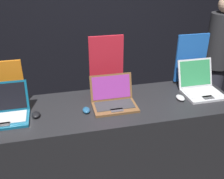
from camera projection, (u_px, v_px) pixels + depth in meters
name	position (u px, v px, depth m)	size (l,w,h in m)	color
wall_back	(85.00, 16.00, 3.38)	(8.00, 0.05, 2.80)	black
display_counter	(112.00, 149.00, 2.46)	(2.17, 0.67, 0.95)	black
laptop_front	(4.00, 111.00, 2.04)	(0.37, 0.31, 0.26)	#0F5170
mouse_front	(36.00, 115.00, 2.07)	(0.07, 0.09, 0.04)	black
promo_stand_front	(5.00, 84.00, 2.20)	(0.31, 0.07, 0.39)	black
laptop_middle	(114.00, 99.00, 2.22)	(0.37, 0.30, 0.24)	brown
mouse_middle	(86.00, 110.00, 2.14)	(0.06, 0.09, 0.03)	navy
promo_stand_middle	(106.00, 65.00, 2.38)	(0.31, 0.07, 0.53)	black
laptop_back	(200.00, 86.00, 2.44)	(0.34, 0.37, 0.27)	#B7B7BC
mouse_back	(180.00, 98.00, 2.33)	(0.07, 0.11, 0.03)	#B2B2B7
promo_stand_back	(191.00, 60.00, 2.55)	(0.31, 0.07, 0.49)	black
person_bystander	(216.00, 62.00, 3.37)	(0.32, 0.32, 1.69)	#282833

